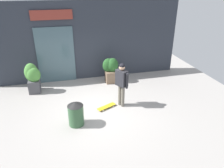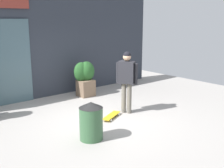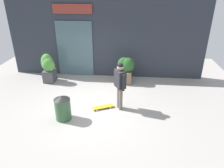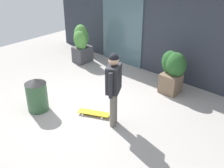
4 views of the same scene
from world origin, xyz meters
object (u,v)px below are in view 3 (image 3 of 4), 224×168
Objects in this scene: skateboard at (103,107)px; trash_bin at (63,107)px; planter_box_left at (126,68)px; skateboarder at (120,82)px; planter_box_right at (48,67)px.

trash_bin is (-1.20, -0.75, 0.37)m from skateboard.
planter_box_left is 3.60m from trash_bin.
skateboarder is 2.19× the size of skateboard.
planter_box_left is at bearing -122.35° from skateboarder.
trash_bin is at bearing -61.66° from planter_box_right.
skateboard is 2.47m from planter_box_left.
planter_box_right is at bearing -176.70° from planter_box_left.
trash_bin is at bearing -4.46° from skateboarder.
trash_bin reaches higher than skateboard.
planter_box_right is at bearing 118.34° from trash_bin.
skateboarder is at bearing 160.17° from skateboard.
planter_box_right reaches higher than skateboard.
skateboarder is 2.02× the size of trash_bin.
trash_bin is (-1.79, -0.81, -0.63)m from skateboarder.
skateboard is 0.92× the size of trash_bin.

